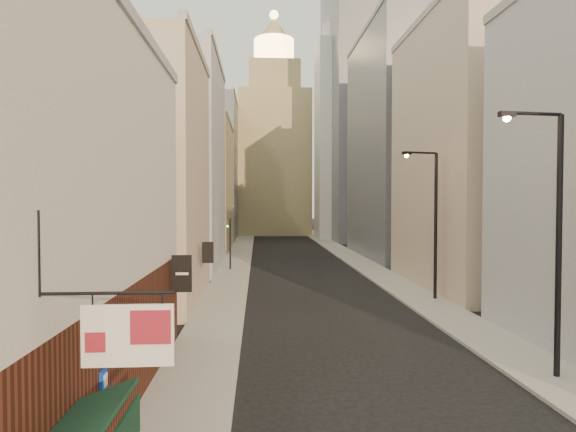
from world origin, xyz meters
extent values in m
cube|color=#9B968C|center=(-6.50, 55.00, 0.07)|extent=(3.00, 140.00, 0.15)
cube|color=#9B968C|center=(6.50, 55.00, 0.07)|extent=(3.00, 140.00, 0.15)
cube|color=#4E2215|center=(-11.00, 9.00, 2.00)|extent=(6.00, 16.00, 4.00)
cube|color=beige|center=(-11.00, 9.00, 8.00)|extent=(6.00, 16.00, 8.00)
cube|color=#9A9A9F|center=(-8.20, 9.00, 12.10)|extent=(0.60, 16.00, 0.40)
cylinder|color=black|center=(-6.90, 3.00, 4.90)|extent=(2.40, 0.06, 0.06)
cube|color=beige|center=(-6.50, 3.00, 4.15)|extent=(1.60, 0.06, 1.10)
cube|color=maroon|center=(-6.10, 3.00, 4.30)|extent=(0.70, 0.10, 0.60)
cube|color=maroon|center=(-7.05, 3.00, 4.05)|extent=(0.35, 0.10, 0.35)
cube|color=black|center=(-7.35, 3.20, 2.55)|extent=(1.25, 3.00, 0.52)
cube|color=#0C3BBB|center=(-7.95, 6.20, 2.20)|extent=(0.08, 0.40, 0.50)
cube|color=black|center=(-7.30, 14.00, 3.60)|extent=(0.80, 0.08, 1.50)
cube|color=black|center=(-7.30, 24.00, 3.40)|extent=(0.70, 0.08, 1.30)
cube|color=#BEA892|center=(-12.00, 26.00, 8.00)|extent=(8.00, 12.00, 16.00)
cube|color=#9A9A9F|center=(-12.00, 42.00, 10.00)|extent=(8.00, 16.00, 20.00)
cube|color=#948154|center=(-12.00, 60.00, 8.50)|extent=(8.00, 18.00, 17.00)
cube|color=gray|center=(-12.00, 80.00, 12.00)|extent=(8.00, 20.00, 24.00)
cube|color=#BEA892|center=(12.00, 30.00, 10.00)|extent=(8.00, 16.00, 20.00)
cube|color=gray|center=(12.00, 50.00, 13.00)|extent=(8.00, 20.00, 26.00)
cube|color=gray|center=(18.00, 78.00, 25.00)|extent=(20.00, 22.00, 50.00)
cube|color=#948154|center=(-1.00, 92.00, 14.00)|extent=(14.00, 14.00, 28.00)
cube|color=#948154|center=(-1.00, 92.00, 31.00)|extent=(10.00, 10.00, 6.00)
cylinder|color=#FFCC72|center=(-1.00, 92.00, 36.50)|extent=(8.00, 8.00, 5.00)
cone|color=#948154|center=(-1.00, 92.00, 41.00)|extent=(7.00, 7.00, 5.00)
sphere|color=#FFCC72|center=(-1.00, 92.00, 44.00)|extent=(1.80, 1.80, 1.80)
cube|color=silver|center=(10.00, 78.00, 17.00)|extent=(8.00, 8.00, 34.00)
cylinder|color=silver|center=(10.00, 78.00, 35.50)|extent=(6.00, 6.00, 3.00)
sphere|color=#9A9A9F|center=(10.00, 78.00, 38.00)|extent=(4.40, 4.40, 4.40)
cylinder|color=black|center=(10.00, 78.00, 40.50)|extent=(0.60, 0.60, 2.00)
cylinder|color=black|center=(6.62, 11.17, 4.81)|extent=(0.21, 0.21, 9.62)
cylinder|color=black|center=(5.56, 11.05, 9.62)|extent=(2.14, 0.37, 0.13)
cube|color=black|center=(4.50, 10.93, 9.56)|extent=(0.61, 0.30, 0.19)
sphere|color=#FF9A3F|center=(4.50, 10.93, 9.42)|extent=(0.26, 0.26, 0.26)
cylinder|color=black|center=(7.37, 25.23, 4.83)|extent=(0.21, 0.21, 9.66)
cylinder|color=black|center=(6.32, 25.01, 9.66)|extent=(2.13, 0.56, 0.13)
cube|color=black|center=(5.27, 24.79, 9.61)|extent=(0.63, 0.35, 0.19)
sphere|color=#FF9A3F|center=(5.27, 24.79, 9.47)|extent=(0.26, 0.26, 0.26)
cylinder|color=black|center=(-6.85, 39.80, 2.50)|extent=(0.16, 0.16, 5.00)
imported|color=black|center=(-6.85, 39.80, 4.20)|extent=(0.45, 0.45, 1.20)
sphere|color=#19E533|center=(-7.10, 39.80, 4.20)|extent=(0.16, 0.16, 0.16)
camera|label=1|loc=(-4.22, -5.50, 6.49)|focal=30.00mm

